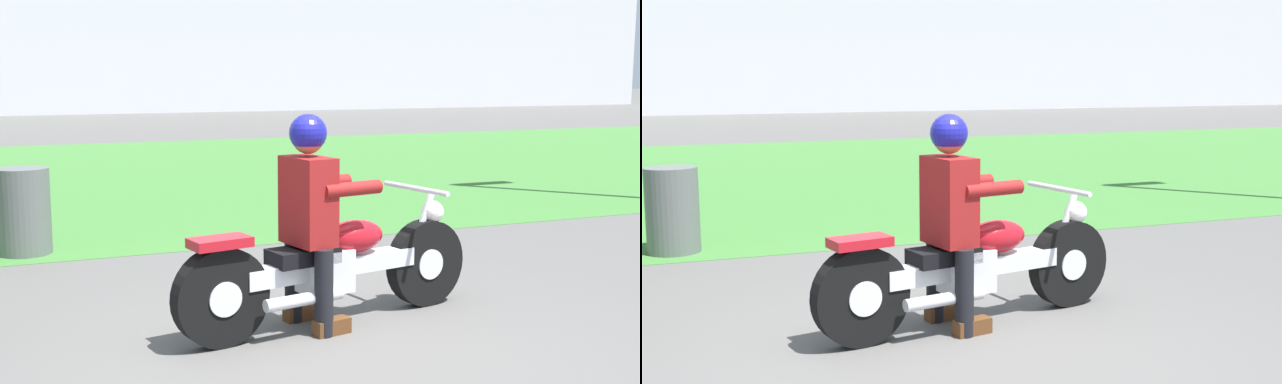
# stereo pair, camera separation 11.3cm
# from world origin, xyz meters

# --- Properties ---
(ground) EXTENTS (120.00, 120.00, 0.00)m
(ground) POSITION_xyz_m (0.00, 0.00, 0.00)
(ground) COLOR #565451
(grass_verge) EXTENTS (60.00, 12.00, 0.01)m
(grass_verge) POSITION_xyz_m (0.00, 9.09, 0.00)
(grass_verge) COLOR #3D7533
(grass_verge) RESTS_ON ground
(motorcycle_lead) EXTENTS (2.20, 0.75, 0.86)m
(motorcycle_lead) POSITION_xyz_m (0.27, 0.60, 0.38)
(motorcycle_lead) COLOR black
(motorcycle_lead) RESTS_ON ground
(rider_lead) EXTENTS (0.61, 0.53, 1.39)m
(rider_lead) POSITION_xyz_m (0.10, 0.57, 0.81)
(rider_lead) COLOR black
(rider_lead) RESTS_ON ground
(trash_can) EXTENTS (0.47, 0.47, 0.79)m
(trash_can) POSITION_xyz_m (-1.52, 3.55, 0.39)
(trash_can) COLOR #595E5B
(trash_can) RESTS_ON ground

